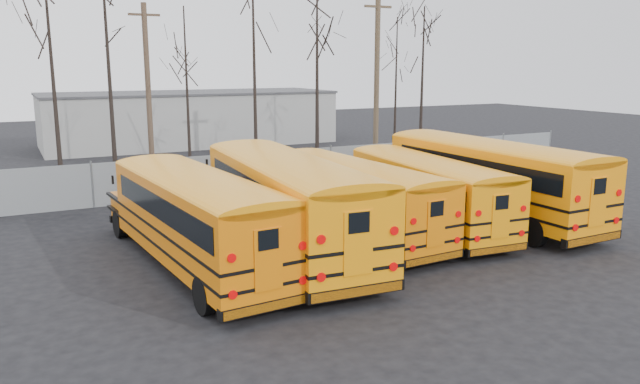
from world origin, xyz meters
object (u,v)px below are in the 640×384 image
bus_d (425,186)px  utility_pole_right (377,81)px  utility_pole_left (148,90)px  bus_c (354,192)px  bus_a (195,212)px  bus_b (286,196)px  bus_e (486,173)px

bus_d → utility_pole_right: (6.07, 13.26, 3.61)m
utility_pole_left → bus_c: bearing=-77.1°
bus_a → bus_b: 3.17m
utility_pole_left → bus_a: bearing=-98.8°
bus_a → bus_e: bearing=-0.9°
bus_e → utility_pole_right: utility_pole_right is taller
bus_d → bus_e: bus_e is taller
utility_pole_left → bus_e: bearing=-58.9°
bus_b → utility_pole_left: bearing=96.8°
bus_c → bus_d: bus_c is taller
bus_a → utility_pole_right: 21.06m
utility_pole_left → utility_pole_right: size_ratio=0.93×
bus_b → bus_d: size_ratio=1.19×
bus_a → bus_c: bus_a is taller
bus_c → utility_pole_right: bearing=51.8°
bus_a → bus_b: size_ratio=0.92×
utility_pole_right → bus_a: bearing=-137.4°
bus_b → utility_pole_right: utility_pole_right is taller
bus_e → utility_pole_right: (3.01, 13.23, 3.32)m
bus_a → utility_pole_right: utility_pole_right is taller
bus_a → bus_d: bearing=0.1°
utility_pole_left → bus_d: bearing=-67.5°
bus_a → utility_pole_left: (2.30, 16.77, 3.05)m
bus_a → bus_d: (9.27, 0.74, -0.16)m
bus_c → utility_pole_right: utility_pole_right is taller
bus_b → bus_d: bearing=8.6°
bus_a → bus_b: bus_b is taller
bus_d → bus_e: bearing=5.4°
bus_d → bus_a: bearing=-170.8°
bus_b → bus_e: size_ratio=1.02×
bus_c → bus_d: size_ratio=1.01×
bus_d → utility_pole_left: utility_pole_left is taller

